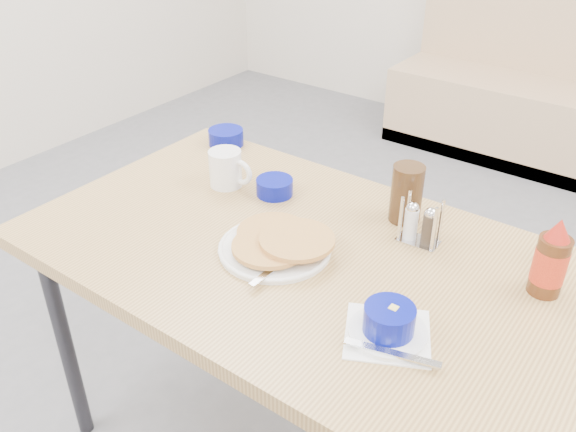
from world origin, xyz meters
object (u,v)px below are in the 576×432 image
Objects in this scene: syrup_bottle at (551,262)px; creamer_bowl at (226,137)px; dining_table at (308,273)px; coffee_mug at (227,168)px; pancake_plate at (278,244)px; grits_setting at (389,324)px; butter_bowl at (275,187)px; amber_tumbler at (407,194)px; booth_bench at (566,103)px; condiment_caddy at (420,227)px.

creamer_bowl is at bearing 171.27° from syrup_bottle.
dining_table is 0.41m from coffee_mug.
pancake_plate is 1.20× the size of grits_setting.
pancake_plate is 0.27m from butter_bowl.
amber_tumbler reaches higher than creamer_bowl.
booth_bench is at bearing 90.00° from dining_table.
butter_bowl is at bearing 15.20° from coffee_mug.
creamer_bowl is at bearing 152.83° from butter_bowl.
syrup_bottle is (0.73, 0.00, 0.06)m from butter_bowl.
grits_setting is 2.37× the size of butter_bowl.
grits_setting is 0.38m from syrup_bottle.
condiment_caddy is (0.19, -2.34, 0.45)m from booth_bench.
amber_tumbler is (0.49, 0.13, 0.02)m from coffee_mug.
pancake_plate is at bearing -29.37° from coffee_mug.
butter_bowl is 0.42m from condiment_caddy.
condiment_caddy is at bearing -43.84° from amber_tumbler.
syrup_bottle is at bearing 57.71° from grits_setting.
butter_bowl is (-0.17, 0.21, 0.00)m from pancake_plate.
creamer_bowl is 1.06m from syrup_bottle.
creamer_bowl is 1.10× the size of butter_bowl.
coffee_mug is at bearing -177.19° from syrup_bottle.
butter_bowl is 0.55× the size of syrup_bottle.
grits_setting reaches higher than dining_table.
dining_table is at bearing 31.93° from pancake_plate.
booth_bench is 2.32m from amber_tumbler.
creamer_bowl reaches higher than pancake_plate.
syrup_bottle is (0.55, 0.22, 0.06)m from pancake_plate.
coffee_mug is at bearing -164.94° from amber_tumbler.
butter_bowl is 0.67× the size of amber_tumbler.
booth_bench is at bearing 75.71° from creamer_bowl.
grits_setting is at bearing -22.85° from coffee_mug.
amber_tumbler is (0.11, 0.27, 0.14)m from dining_table.
booth_bench is at bearing 92.86° from amber_tumbler.
syrup_bottle reaches higher than coffee_mug.
dining_table is 0.30m from butter_bowl.
grits_setting is 0.45m from amber_tumbler.
dining_table is at bearing -90.00° from booth_bench.
coffee_mug is at bearing -47.79° from creamer_bowl.
syrup_bottle reaches higher than butter_bowl.
amber_tumbler is 1.26× the size of condiment_caddy.
booth_bench reaches higher than amber_tumbler.
creamer_bowl is 0.76m from condiment_caddy.
coffee_mug reaches higher than pancake_plate.
coffee_mug is at bearing -98.86° from booth_bench.
pancake_plate is at bearing -119.86° from amber_tumbler.
dining_table is 0.29m from condiment_caddy.
dining_table is at bearing -31.32° from creamer_bowl.
amber_tumbler is at bearing 133.69° from condiment_caddy.
dining_table is 12.58× the size of creamer_bowl.
condiment_caddy is (-0.10, 0.34, 0.01)m from grits_setting.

